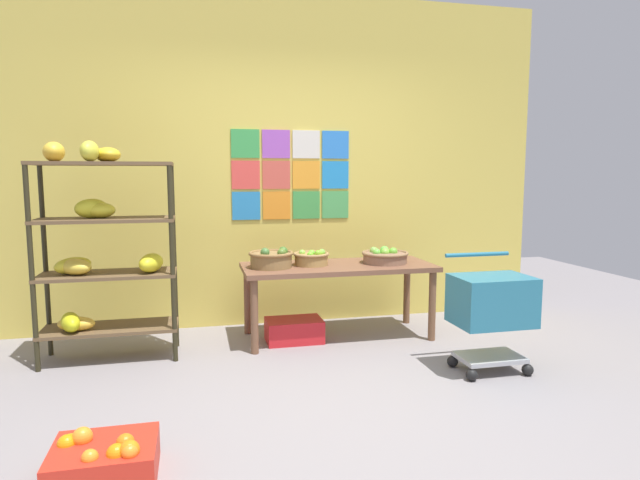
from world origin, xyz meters
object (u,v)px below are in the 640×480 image
Objects in this scene: fruit_basket_left at (312,258)px; produce_crate_under_table at (294,330)px; display_table at (338,273)px; fruit_basket_right at (272,258)px; shopping_cart at (491,305)px; banana_shelf_unit at (99,241)px; fruit_basket_back_left at (385,256)px; orange_crate_foreground at (104,460)px.

produce_crate_under_table is at bearing -158.05° from fruit_basket_left.
fruit_basket_right reaches higher than display_table.
fruit_basket_left is at bearing 136.55° from shopping_cart.
fruit_basket_left is 0.62m from produce_crate_under_table.
banana_shelf_unit reaches higher than fruit_basket_back_left.
display_table is 3.47× the size of produce_crate_under_table.
produce_crate_under_table is at bearing -177.69° from fruit_basket_back_left.
fruit_basket_left is 0.65× the size of produce_crate_under_table.
display_table is 3.49× the size of orange_crate_foreground.
fruit_basket_back_left reaches higher than produce_crate_under_table.
banana_shelf_unit is at bearing -175.12° from fruit_basket_right.
fruit_basket_back_left reaches higher than display_table.
fruit_basket_back_left is 0.99m from produce_crate_under_table.
shopping_cart reaches higher than display_table.
display_table reaches higher than orange_crate_foreground.
display_table is 0.26m from fruit_basket_left.
fruit_basket_left reaches higher than display_table.
fruit_basket_back_left is at bearing 3.06° from banana_shelf_unit.
fruit_basket_back_left is at bearing 0.64° from fruit_basket_right.
fruit_basket_back_left is 1.10× the size of fruit_basket_right.
fruit_basket_left reaches higher than produce_crate_under_table.
banana_shelf_unit is 2.27m from fruit_basket_back_left.
banana_shelf_unit is at bearing 163.08° from shopping_cart.
fruit_basket_right is at bearing -172.59° from fruit_basket_left.
display_table reaches higher than produce_crate_under_table.
fruit_basket_back_left is (0.63, -0.03, -0.00)m from fruit_basket_left.
orange_crate_foreground is 0.56× the size of shopping_cart.
display_table is at bearing 3.93° from banana_shelf_unit.
shopping_cart is at bearing -67.81° from fruit_basket_back_left.
fruit_basket_back_left is 1.12m from shopping_cart.
fruit_basket_back_left is 2.78m from orange_crate_foreground.
produce_crate_under_table is at bearing 3.46° from banana_shelf_unit.
fruit_basket_right reaches higher than fruit_basket_left.
display_table is (1.85, 0.13, -0.34)m from banana_shelf_unit.
display_table is 1.96× the size of shopping_cart.
fruit_basket_left is at bearing 176.97° from fruit_basket_back_left.
produce_crate_under_table is 0.57× the size of shopping_cart.
fruit_basket_right reaches higher than orange_crate_foreground.
fruit_basket_left reaches higher than orange_crate_foreground.
shopping_cart reaches higher than fruit_basket_right.
orange_crate_foreground is at bearing -123.65° from produce_crate_under_table.
fruit_basket_right is at bearing 173.19° from produce_crate_under_table.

